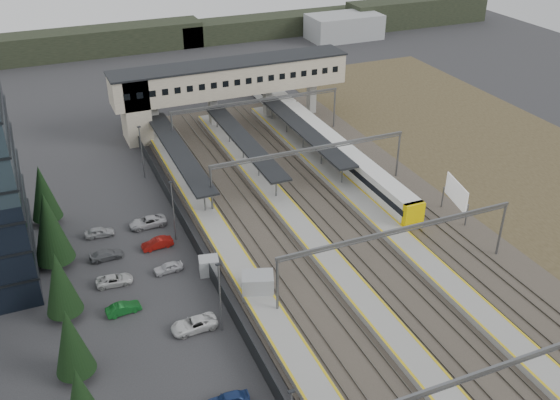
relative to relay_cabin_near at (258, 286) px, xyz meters
name	(u,v)px	position (x,y,z in m)	size (l,w,h in m)	color
ground	(267,269)	(2.71, 4.29, -1.39)	(220.00, 220.00, 0.00)	#2B2B2D
conifer_row	(63,302)	(-19.29, 0.42, 3.45)	(4.42, 49.82, 9.50)	black
car_park	(168,332)	(-10.45, -2.59, -0.78)	(10.66, 44.61, 1.30)	#AFB0B4
lampposts	(193,247)	(-5.29, 5.54, 2.95)	(0.50, 53.25, 8.07)	slate
fence	(199,251)	(-3.79, 9.29, -0.39)	(0.08, 90.00, 2.00)	#26282B
relay_cabin_near	(258,286)	(0.00, 0.00, 0.00)	(3.96, 3.41, 2.78)	#9A9C9F
relay_cabin_far	(209,266)	(-3.57, 6.02, -0.39)	(2.49, 2.20, 2.00)	#9A9C9F
rail_corridor	(321,228)	(12.05, 9.29, -1.10)	(34.00, 90.00, 0.92)	#3C352D
canopies	(243,139)	(9.71, 31.29, 2.53)	(23.10, 30.00, 3.28)	black
footbridge	(216,83)	(10.42, 46.29, 6.54)	(40.40, 6.40, 11.20)	#AC9E89
gantries	(350,192)	(14.71, 7.29, 4.61)	(28.40, 62.28, 7.17)	slate
train	(315,133)	(22.71, 33.42, 0.60)	(2.78, 58.01, 3.50)	silver
billboard	(456,194)	(29.36, 5.53, 2.06)	(1.41, 5.93, 5.14)	slate
scrub_east	(541,179)	(47.71, 9.29, -1.36)	(34.00, 120.00, 0.06)	#3F3720
treeline_far	(217,32)	(26.52, 96.57, 1.56)	(170.00, 19.00, 7.00)	black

